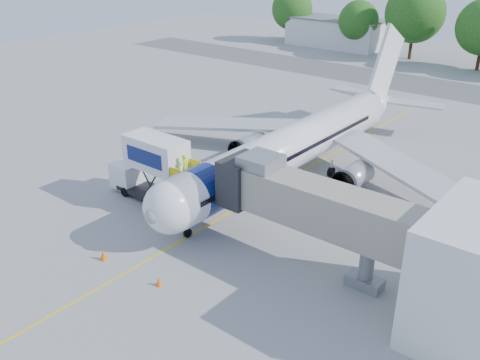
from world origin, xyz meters
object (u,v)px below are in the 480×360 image
Objects in this scene: jet_bridge at (305,202)px; ground_tug at (138,300)px; aircraft at (296,145)px; catering_hiloader at (151,168)px.

ground_tug is at bearing -113.70° from jet_bridge.
aircraft is at bearing 88.48° from ground_tug.
aircraft is at bearing 60.60° from catering_hiloader.
jet_bridge is at bearing 55.32° from ground_tug.
catering_hiloader reaches higher than ground_tug.
aircraft reaches higher than catering_hiloader.
catering_hiloader is (-6.27, -11.12, -0.19)m from aircraft.
aircraft reaches higher than ground_tug.
aircraft is 12.77m from catering_hiloader.
jet_bridge is 14.35m from catering_hiloader.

